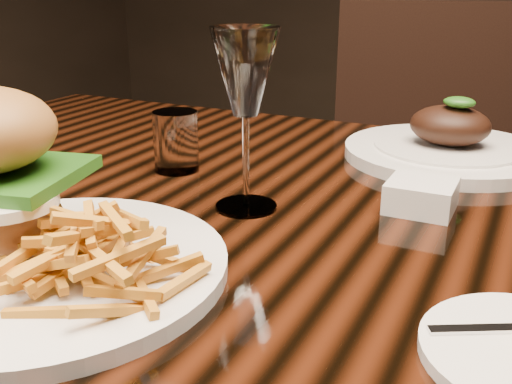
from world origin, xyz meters
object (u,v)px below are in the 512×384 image
at_px(burger_plate, 33,218).
at_px(far_dish, 448,147).
at_px(dining_table, 347,277).
at_px(chair_far, 420,170).
at_px(wine_glass, 245,78).

height_order(burger_plate, far_dish, burger_plate).
xyz_separation_m(dining_table, chair_far, (-0.08, 0.89, -0.13)).
bearing_deg(wine_glass, chair_far, 87.63).
bearing_deg(chair_far, burger_plate, -111.12).
relative_size(dining_table, chair_far, 1.68).
distance_m(dining_table, far_dish, 0.31).
bearing_deg(burger_plate, dining_table, 48.75).
height_order(dining_table, wine_glass, wine_glass).
bearing_deg(wine_glass, dining_table, 12.05).
height_order(far_dish, chair_far, chair_far).
bearing_deg(chair_far, wine_glass, -106.83).
bearing_deg(far_dish, chair_far, 103.20).
distance_m(burger_plate, wine_glass, 0.27).
distance_m(burger_plate, far_dish, 0.61).
relative_size(dining_table, wine_glass, 7.71).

